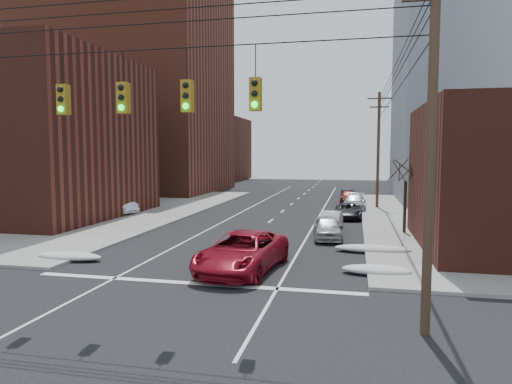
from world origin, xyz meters
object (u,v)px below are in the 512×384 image
at_px(parked_car_a, 328,227).
at_px(lot_car_a, 113,204).
at_px(red_pickup, 242,252).
at_px(lot_car_d, 97,202).
at_px(parked_car_d, 355,202).
at_px(parked_car_e, 348,196).
at_px(lot_car_b, 126,198).
at_px(parked_car_b, 331,221).
at_px(parked_car_f, 348,195).
at_px(lot_car_c, 60,203).
at_px(parked_car_c, 348,211).

height_order(parked_car_a, lot_car_a, lot_car_a).
distance_m(red_pickup, lot_car_d, 24.62).
distance_m(red_pickup, parked_car_d, 23.90).
height_order(parked_car_e, lot_car_b, lot_car_b).
bearing_deg(parked_car_b, lot_car_b, 160.71).
bearing_deg(parked_car_d, parked_car_b, -97.50).
bearing_deg(parked_car_f, red_pickup, -105.31).
height_order(red_pickup, parked_car_a, red_pickup).
bearing_deg(lot_car_b, lot_car_c, 143.38).
bearing_deg(red_pickup, lot_car_d, 143.13).
xyz_separation_m(parked_car_c, parked_car_d, (0.48, 5.65, 0.12)).
relative_size(parked_car_a, lot_car_c, 0.80).
bearing_deg(lot_car_c, lot_car_a, -94.64).
height_order(parked_car_a, parked_car_f, parked_car_a).
bearing_deg(parked_car_e, parked_car_f, 97.52).
height_order(parked_car_a, lot_car_c, lot_car_c).
bearing_deg(parked_car_e, parked_car_a, -86.70).
bearing_deg(lot_car_d, lot_car_b, -13.89).
relative_size(parked_car_c, lot_car_b, 0.88).
bearing_deg(lot_car_a, parked_car_f, -28.97).
xyz_separation_m(parked_car_f, lot_car_d, (-21.92, -14.48, 0.29)).
relative_size(lot_car_c, lot_car_d, 1.19).
distance_m(lot_car_a, lot_car_d, 2.96).
xyz_separation_m(parked_car_b, lot_car_d, (-21.05, 4.88, 0.29)).
height_order(parked_car_c, parked_car_e, parked_car_c).
relative_size(parked_car_f, lot_car_a, 0.81).
bearing_deg(parked_car_e, lot_car_c, -143.89).
xyz_separation_m(parked_car_d, lot_car_d, (-22.65, -6.33, 0.17)).
distance_m(parked_car_a, lot_car_c, 24.93).
height_order(lot_car_b, lot_car_c, lot_car_c).
distance_m(red_pickup, parked_car_e, 30.65).
bearing_deg(parked_car_b, lot_car_a, 174.36).
bearing_deg(parked_car_d, parked_car_e, 96.33).
relative_size(red_pickup, parked_car_c, 1.40).
relative_size(parked_car_b, lot_car_c, 0.71).
xyz_separation_m(parked_car_f, lot_car_c, (-24.70, -15.72, 0.30)).
relative_size(parked_car_b, parked_car_c, 0.84).
bearing_deg(parked_car_e, parked_car_d, -78.63).
bearing_deg(lot_car_d, parked_car_b, -107.95).
height_order(lot_car_a, lot_car_b, lot_car_a).
xyz_separation_m(lot_car_b, lot_car_c, (-3.44, -5.39, 0.06)).
xyz_separation_m(lot_car_a, lot_car_b, (-1.88, 5.69, -0.06)).
height_order(parked_car_b, lot_car_a, lot_car_a).
distance_m(parked_car_f, lot_car_d, 26.27).
distance_m(parked_car_b, parked_car_d, 11.33).
relative_size(parked_car_a, lot_car_d, 0.95).
bearing_deg(lot_car_a, parked_car_d, -47.18).
distance_m(parked_car_a, lot_car_a, 19.80).
bearing_deg(lot_car_c, parked_car_d, -74.87).
bearing_deg(parked_car_f, parked_car_e, -95.93).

